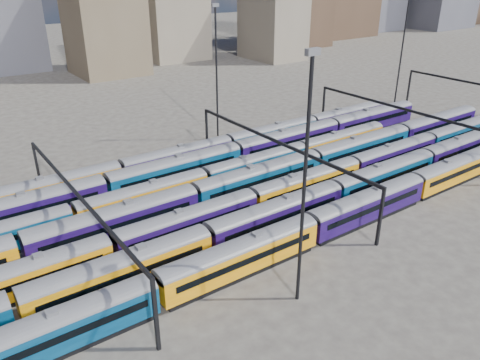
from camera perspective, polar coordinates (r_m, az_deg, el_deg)
ground at (r=68.02m, az=-2.28°, el=-3.13°), size 500.00×500.00×0.00m
rake_0 at (r=65.20m, az=15.24°, el=-2.70°), size 145.63×3.04×5.12m
rake_1 at (r=55.35m, az=-4.06°, el=-6.98°), size 126.51×3.08×5.20m
rake_2 at (r=70.04m, az=8.11°, el=-0.14°), size 140.55×2.94×4.94m
rake_3 at (r=64.63m, az=-5.65°, el=-1.91°), size 135.17×3.29×5.56m
rake_4 at (r=66.79m, az=-11.67°, el=-1.75°), size 98.73×2.89×4.86m
rake_5 at (r=73.76m, az=-7.80°, el=1.51°), size 114.27×3.34×5.65m
rake_6 at (r=72.92m, az=-21.83°, el=-0.70°), size 142.99×2.99×5.03m
gantry_1 at (r=57.75m, az=-19.22°, el=-2.39°), size 0.35×40.35×8.03m
gantry_2 at (r=70.67m, az=4.43°, el=3.96°), size 0.35×40.35×8.03m
gantry_3 at (r=91.94m, az=19.14°, el=7.61°), size 0.35×40.35×8.03m
mast_2 at (r=43.52m, az=7.91°, el=0.33°), size 1.40×0.50×25.60m
mast_3 at (r=90.21m, az=-2.88°, el=13.33°), size 1.40×0.50×25.60m
mast_5 at (r=121.75m, az=19.18°, el=15.04°), size 1.40×0.50×25.60m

